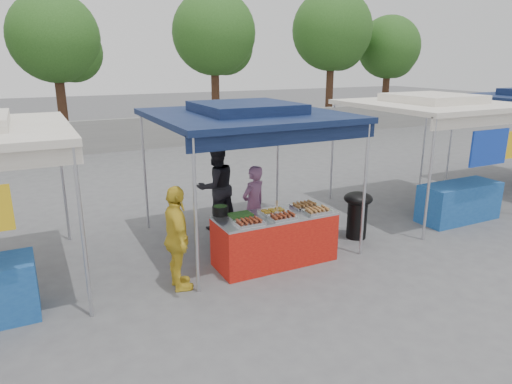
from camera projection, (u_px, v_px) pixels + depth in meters
name	position (u px, v px, depth m)	size (l,w,h in m)	color
ground_plane	(272.00, 260.00, 7.80)	(80.00, 80.00, 0.00)	#5A5A5C
back_wall	(131.00, 134.00, 17.07)	(40.00, 0.25, 1.20)	gray
main_canopy	(247.00, 114.00, 7.97)	(3.20, 3.20, 2.57)	#BBBBC3
neighbor_stall_right	(444.00, 141.00, 9.79)	(3.20, 3.20, 2.57)	#BBBBC3
tree_1	(59.00, 42.00, 17.25)	(3.43, 3.35, 5.76)	#412719
tree_2	(217.00, 37.00, 19.88)	(3.64, 3.61, 6.20)	#412719
tree_3	(334.00, 34.00, 21.94)	(3.81, 3.81, 6.54)	#412719
tree_4	(390.00, 50.00, 23.95)	(3.31, 3.21, 5.51)	#412719
vendor_table	(275.00, 238.00, 7.59)	(2.00, 0.80, 0.85)	red
food_tray_fl	(249.00, 222.00, 7.01)	(0.42, 0.30, 0.07)	silver
food_tray_fm	(282.00, 217.00, 7.26)	(0.42, 0.30, 0.07)	silver
food_tray_fr	(317.00, 211.00, 7.54)	(0.42, 0.30, 0.07)	silver
food_tray_bl	(241.00, 216.00, 7.30)	(0.42, 0.30, 0.07)	silver
food_tray_bm	(273.00, 211.00, 7.52)	(0.42, 0.30, 0.07)	silver
food_tray_br	(304.00, 206.00, 7.81)	(0.42, 0.30, 0.07)	silver
cooking_pot	(220.00, 211.00, 7.42)	(0.26, 0.26, 0.15)	black
skewer_cup	(277.00, 215.00, 7.28)	(0.08, 0.08, 0.10)	#BBBBC3
wok_burner	(357.00, 211.00, 8.63)	(0.54, 0.54, 0.91)	black
crate_left	(247.00, 245.00, 7.99)	(0.54, 0.38, 0.33)	#1438A2
crate_right	(270.00, 240.00, 8.28)	(0.44, 0.31, 0.26)	#1438A2
crate_stacked	(270.00, 227.00, 8.21)	(0.42, 0.29, 0.25)	#1438A2
vendor_woman	(254.00, 205.00, 8.32)	(0.54, 0.35, 1.47)	#89577F
helper_man	(216.00, 187.00, 9.06)	(0.84, 0.65, 1.72)	black
customer_person	(177.00, 239.00, 6.61)	(0.93, 0.39, 1.58)	gold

